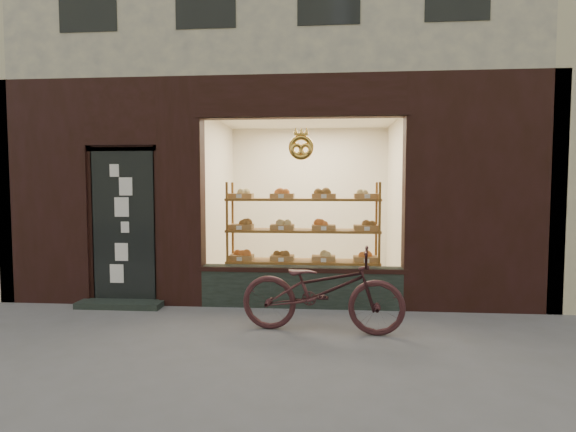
{
  "coord_description": "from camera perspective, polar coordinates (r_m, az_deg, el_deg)",
  "views": [
    {
      "loc": [
        0.76,
        -3.9,
        1.63
      ],
      "look_at": [
        0.28,
        2.0,
        1.25
      ],
      "focal_mm": 28.0,
      "sensor_mm": 36.0,
      "label": 1
    }
  ],
  "objects": [
    {
      "name": "display_shelf",
      "position": [
        6.5,
        1.9,
        -3.1
      ],
      "size": [
        2.2,
        0.45,
        1.7
      ],
      "color": "brown",
      "rests_on": "ground"
    },
    {
      "name": "ground",
      "position": [
        4.3,
        -6.23,
        -18.61
      ],
      "size": [
        90.0,
        90.0,
        0.0
      ],
      "primitive_type": "plane",
      "color": "slate"
    },
    {
      "name": "bicycle",
      "position": [
        5.11,
        4.33,
        -9.33
      ],
      "size": [
        1.88,
        0.82,
        0.96
      ],
      "primitive_type": "imported",
      "rotation": [
        0.0,
        0.0,
        1.47
      ],
      "color": "#371A1D",
      "rests_on": "ground"
    }
  ]
}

